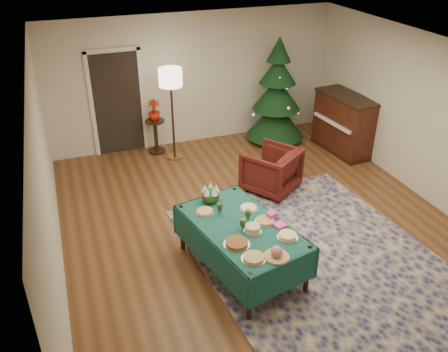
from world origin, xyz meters
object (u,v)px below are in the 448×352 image
object	(u,v)px
buffet_table	(241,234)
floor_lamp	(171,83)
gift_box	(271,216)
armchair	(271,168)
side_table	(156,137)
potted_plant	(154,115)
christmas_tree	(277,96)
piano	(344,124)

from	to	relation	value
buffet_table	floor_lamp	distance (m)	3.77
gift_box	floor_lamp	world-z (taller)	floor_lamp
armchair	side_table	size ratio (longest dim) A/B	1.23
buffet_table	floor_lamp	world-z (taller)	floor_lamp
potted_plant	christmas_tree	world-z (taller)	christmas_tree
gift_box	potted_plant	xyz separation A→B (m)	(-0.70, 4.02, 0.05)
armchair	piano	world-z (taller)	piano
armchair	floor_lamp	world-z (taller)	floor_lamp
floor_lamp	christmas_tree	size ratio (longest dim) A/B	0.82
buffet_table	side_table	world-z (taller)	buffet_table
floor_lamp	side_table	size ratio (longest dim) A/B	2.62
side_table	piano	distance (m)	3.84
piano	armchair	bearing A→B (deg)	-155.03
piano	side_table	bearing A→B (deg)	161.30
potted_plant	piano	size ratio (longest dim) A/B	0.30
christmas_tree	piano	bearing A→B (deg)	-40.45
gift_box	armchair	bearing A→B (deg)	64.68
buffet_table	gift_box	world-z (taller)	gift_box
armchair	side_table	world-z (taller)	armchair
floor_lamp	side_table	distance (m)	1.31
buffet_table	piano	world-z (taller)	piano
potted_plant	gift_box	bearing A→B (deg)	-80.15
gift_box	christmas_tree	distance (m)	4.16
floor_lamp	christmas_tree	bearing A→B (deg)	2.26
buffet_table	floor_lamp	xyz separation A→B (m)	(0.02, 3.64, 0.98)
gift_box	piano	distance (m)	4.05
potted_plant	piano	world-z (taller)	piano
floor_lamp	side_table	world-z (taller)	floor_lamp
gift_box	piano	size ratio (longest dim) A/B	0.08
floor_lamp	side_table	xyz separation A→B (m)	(-0.28, 0.39, -1.22)
buffet_table	side_table	distance (m)	4.05
side_table	piano	size ratio (longest dim) A/B	0.49
gift_box	side_table	bearing A→B (deg)	99.85
armchair	floor_lamp	bearing A→B (deg)	-89.43
gift_box	christmas_tree	bearing A→B (deg)	63.59
floor_lamp	armchair	bearing A→B (deg)	-54.71
buffet_table	floor_lamp	bearing A→B (deg)	89.62
potted_plant	christmas_tree	distance (m)	2.57
christmas_tree	potted_plant	bearing A→B (deg)	173.27
buffet_table	gift_box	size ratio (longest dim) A/B	17.71
floor_lamp	potted_plant	distance (m)	0.88
piano	potted_plant	bearing A→B (deg)	161.30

